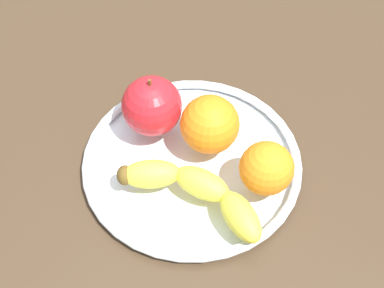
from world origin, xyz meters
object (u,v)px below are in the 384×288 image
orange_front_left (210,124)px  banana (194,190)px  orange_back_left (267,168)px  fruit_bowl (192,162)px  apple (152,106)px

orange_front_left → banana: bearing=93.9°
orange_back_left → orange_front_left: bearing=-26.6°
banana → orange_back_left: 9.21cm
banana → orange_back_left: (-7.77, -4.70, 1.56)cm
fruit_bowl → orange_front_left: size_ratio=3.75×
apple → orange_front_left: 8.11cm
apple → orange_back_left: apple is taller
orange_front_left → orange_back_left: (-8.38, 4.19, -0.49)cm
fruit_bowl → orange_front_left: 5.83cm
orange_front_left → fruit_bowl: bearing=65.0°
banana → orange_front_left: 9.15cm
apple → orange_back_left: size_ratio=1.32×
banana → orange_front_left: orange_front_left is taller
banana → apple: (8.70, -9.50, 2.23)cm
banana → orange_back_left: size_ratio=3.02×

